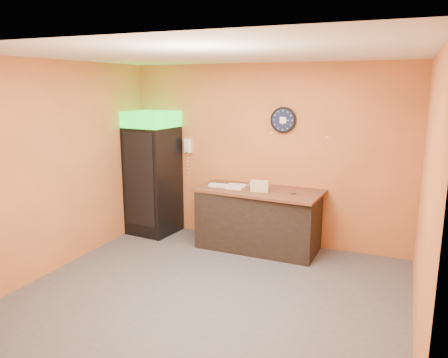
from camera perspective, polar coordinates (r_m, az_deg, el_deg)
The scene contains 15 objects.
floor at distance 5.51m, azimuth -1.41°, elevation -14.47°, with size 4.50×4.50×0.00m, color #47474C.
back_wall at distance 6.88m, azimuth 5.42°, elevation 3.17°, with size 4.50×0.02×2.80m, color orange.
left_wall at distance 6.30m, azimuth -20.49°, elevation 1.60°, with size 0.02×4.00×2.80m, color orange.
right_wall at distance 4.61m, azimuth 24.89°, elevation -2.41°, with size 0.02×4.00×2.80m, color orange.
ceiling at distance 4.94m, azimuth -1.58°, elevation 15.99°, with size 4.50×4.00×0.02m, color white.
beverage_cooler at distance 7.37m, azimuth -9.41°, elevation 0.53°, with size 0.79×0.80×2.05m.
prep_counter at distance 6.72m, azimuth 4.52°, elevation -5.39°, with size 1.79×0.79×0.89m, color black.
wall_clock at distance 6.71m, azimuth 7.76°, elevation 7.64°, with size 0.40×0.06×0.40m.
wall_phone at distance 7.33m, azimuth -4.71°, elevation 4.35°, with size 0.13×0.11×0.23m.
butcher_paper at distance 6.59m, azimuth 4.58°, elevation -1.52°, with size 1.87×0.88×0.04m, color brown.
sub_roll_stack at distance 6.43m, azimuth 4.68°, elevation -0.94°, with size 0.27×0.12×0.17m.
wrapped_sandwich_left at distance 6.72m, azimuth -0.65°, elevation -0.85°, with size 0.31×0.12×0.04m, color silver.
wrapped_sandwich_mid at distance 6.57m, azimuth 1.35°, elevation -1.19°, with size 0.25×0.10×0.04m, color silver.
wrapped_sandwich_right at distance 6.74m, azimuth 1.72°, elevation -0.84°, with size 0.28×0.11×0.04m, color silver.
kitchen_tool at distance 6.74m, azimuth 3.55°, elevation -0.75°, with size 0.06×0.06×0.06m, color silver.
Camera 1 is at (2.04, -4.48, 2.47)m, focal length 35.00 mm.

